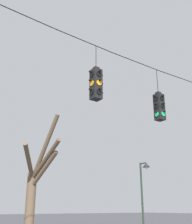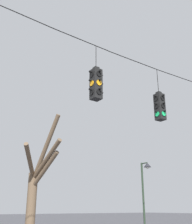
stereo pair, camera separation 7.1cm
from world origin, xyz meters
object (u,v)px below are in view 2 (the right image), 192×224
traffic_light_over_intersection (96,84)px  street_lamp (145,183)px  traffic_light_near_left_pole (160,107)px  bare_tree (35,191)px

traffic_light_over_intersection → street_lamp: traffic_light_over_intersection is taller
street_lamp → traffic_light_over_intersection: bearing=-143.8°
traffic_light_over_intersection → traffic_light_near_left_pole: (3.21, 0.00, -0.18)m
traffic_light_over_intersection → traffic_light_near_left_pole: 3.21m
bare_tree → traffic_light_over_intersection: bearing=-96.3°
traffic_light_over_intersection → bare_tree: traffic_light_over_intersection is taller
bare_tree → traffic_light_near_left_pole: bearing=-68.8°
street_lamp → bare_tree: bearing=173.1°
traffic_light_near_left_pole → bare_tree: traffic_light_near_left_pole is taller
traffic_light_near_left_pole → bare_tree: 7.60m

